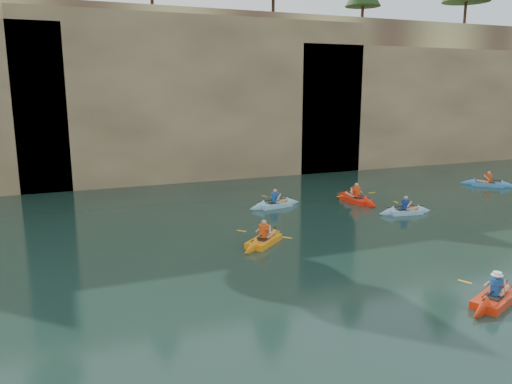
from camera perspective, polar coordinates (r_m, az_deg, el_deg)
name	(u,v)px	position (r m, az deg, el deg)	size (l,w,h in m)	color
ground	(363,313)	(15.13, 12.11, -13.32)	(160.00, 160.00, 0.00)	black
cliff	(155,92)	(41.97, -11.49, 11.15)	(70.00, 16.00, 12.00)	tan
cliff_slab_center	(204,97)	(35.24, -5.91, 10.73)	(24.00, 2.40, 11.40)	#9C8B5E
cliff_slab_east	(433,105)	(45.16, 19.62, 9.37)	(26.00, 2.40, 9.84)	#9C8B5E
sea_cave_center	(120,162)	(33.74, -15.29, 3.34)	(3.50, 1.00, 3.20)	black
sea_cave_east	(310,143)	(37.91, 6.22, 5.58)	(5.00, 1.00, 4.50)	black
main_kayaker	(495,298)	(16.90, 25.61, -10.90)	(3.34, 2.10, 1.23)	red
kayaker_orange	(264,240)	(20.75, 0.90, -5.55)	(3.07, 2.78, 1.29)	orange
kayaker_ltblue_near	(405,211)	(26.72, 16.67, -2.10)	(3.04, 2.31, 1.17)	#84B7DD
kayaker_red_far	(356,199)	(28.80, 11.36, -0.80)	(2.63, 3.70, 1.35)	red
kayaker_ltblue_mid	(275,204)	(27.05, 2.18, -1.41)	(3.35, 2.42, 1.24)	#80C0D7
kayaker_blue_east	(488,184)	(36.19, 24.98, 0.86)	(2.85, 3.04, 1.22)	#3A85C7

